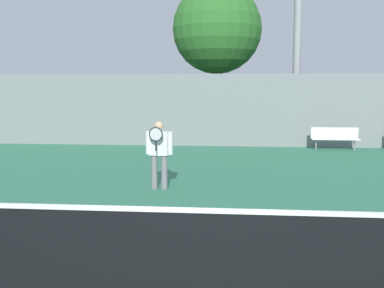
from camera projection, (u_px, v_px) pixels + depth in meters
name	position (u px, v px, depth m)	size (l,w,h in m)	color
tennis_net	(194.00, 253.00, 4.79)	(11.61, 0.09, 0.99)	#99999E
tennis_player	(159.00, 151.00, 10.04)	(0.61, 0.42, 1.53)	slate
bench_courtside_far	(335.00, 136.00, 16.69)	(1.73, 0.40, 0.83)	white
back_fence	(224.00, 110.00, 17.69)	(34.26, 0.06, 2.85)	gray
tree_dark_dense	(217.00, 30.00, 20.58)	(4.09, 4.09, 7.05)	brown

